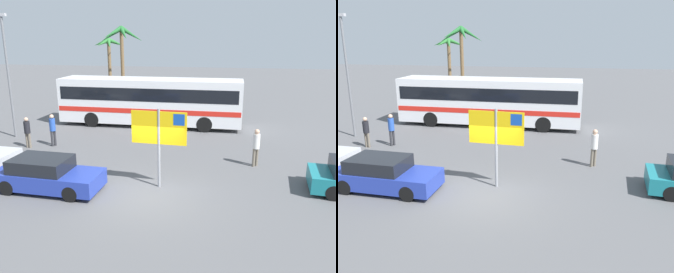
% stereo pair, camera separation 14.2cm
% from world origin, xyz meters
% --- Properties ---
extents(ground, '(120.00, 120.00, 0.00)m').
position_xyz_m(ground, '(0.00, 0.00, 0.00)').
color(ground, '#565659').
extents(bus_front_coach, '(12.21, 2.55, 3.17)m').
position_xyz_m(bus_front_coach, '(-2.48, 10.76, 1.78)').
color(bus_front_coach, white).
rests_on(bus_front_coach, ground).
extents(ferry_sign, '(2.20, 0.16, 3.20)m').
position_xyz_m(ferry_sign, '(0.30, 0.84, 2.33)').
color(ferry_sign, gray).
rests_on(ferry_sign, ground).
extents(car_blue, '(4.27, 1.81, 1.32)m').
position_xyz_m(car_blue, '(-4.03, -0.28, 0.64)').
color(car_blue, '#23389E').
rests_on(car_blue, ground).
extents(pedestrian_near_sign, '(0.32, 0.32, 1.69)m').
position_xyz_m(pedestrian_near_sign, '(-7.86, 4.58, 1.00)').
color(pedestrian_near_sign, '#706656').
rests_on(pedestrian_near_sign, ground).
extents(pedestrian_crossing_lot, '(0.32, 0.32, 1.79)m').
position_xyz_m(pedestrian_crossing_lot, '(-6.66, 5.13, 1.06)').
color(pedestrian_crossing_lot, '#2D2D33').
rests_on(pedestrian_crossing_lot, ground).
extents(pedestrian_by_bus, '(0.32, 0.32, 1.79)m').
position_xyz_m(pedestrian_by_bus, '(4.17, 3.95, 1.06)').
color(pedestrian_by_bus, '#706656').
rests_on(pedestrian_by_bus, ground).
extents(lamp_post_right_side, '(0.56, 0.20, 7.11)m').
position_xyz_m(lamp_post_right_side, '(-9.86, 6.39, 3.88)').
color(lamp_post_right_side, slate).
rests_on(lamp_post_right_side, ground).
extents(palm_tree_seaside, '(3.02, 2.86, 5.81)m').
position_xyz_m(palm_tree_seaside, '(-8.87, 20.61, 4.71)').
color(palm_tree_seaside, brown).
rests_on(palm_tree_seaside, ground).
extents(palm_tree_inland, '(3.93, 4.03, 6.81)m').
position_xyz_m(palm_tree_inland, '(-6.72, 18.10, 5.54)').
color(palm_tree_inland, brown).
rests_on(palm_tree_inland, ground).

